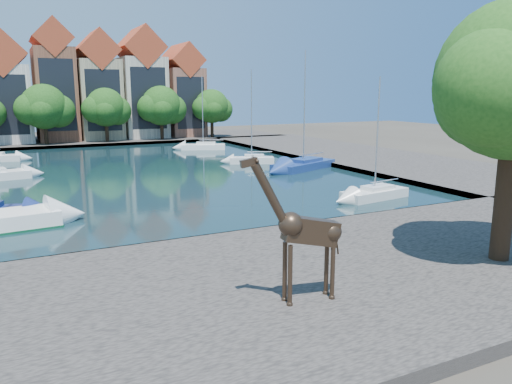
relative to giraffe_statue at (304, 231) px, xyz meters
The scene contains 19 objects.
ground 9.70m from the giraffe_statue, 75.88° to the left, with size 160.00×160.00×0.00m, color #38332B.
water_basin 33.17m from the giraffe_statue, 86.09° to the left, with size 38.00×50.00×0.08m, color black.
near_quay 4.03m from the giraffe_statue, 41.02° to the left, with size 50.00×14.00×0.50m, color #4D4843.
far_quay 65.06m from the giraffe_statue, 88.01° to the left, with size 60.00×16.00×0.50m, color #4D4843.
right_quay 42.85m from the giraffe_statue, 50.41° to the left, with size 14.00×52.00×0.50m, color #4D4843.
townhouse_west_inner 65.62m from the giraffe_statue, 97.24° to the left, with size 6.43×9.18×15.15m.
townhouse_center 65.20m from the giraffe_statue, 91.54° to the left, with size 5.44×9.18×16.93m.
townhouse_east_inner 65.26m from the giraffe_statue, 86.25° to the left, with size 5.94×9.18×15.79m.
townhouse_east_mid 66.03m from the giraffe_statue, 80.60° to the left, with size 6.43×9.18×16.65m.
townhouse_east_end 67.33m from the giraffe_statue, 75.12° to the left, with size 5.44×9.18×14.43m.
far_tree_mid_west 59.61m from the giraffe_statue, 93.50° to the left, with size 7.80×6.00×8.00m.
far_tree_mid_east 59.65m from the giraffe_statue, 85.81° to the left, with size 7.02×5.40×7.52m.
far_tree_east 60.77m from the giraffe_statue, 78.26° to the left, with size 7.54×5.80×7.84m.
far_tree_far_east 62.88m from the giraffe_statue, 71.11° to the left, with size 6.76×5.20×7.36m.
giraffe_statue is the anchor object (origin of this frame).
sailboat_right_a 19.73m from the giraffe_statue, 43.29° to the left, with size 5.33×2.50×8.39m.
sailboat_right_b 32.24m from the giraffe_statue, 58.07° to the left, with size 7.71×5.16×11.15m.
sailboat_right_c 36.13m from the giraffe_statue, 66.71° to the left, with size 4.87×3.23×9.61m.
sailboat_right_d 49.60m from the giraffe_statue, 73.28° to the left, with size 5.91×3.93×9.33m.
Camera 1 is at (-10.75, -22.47, 7.46)m, focal length 35.00 mm.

